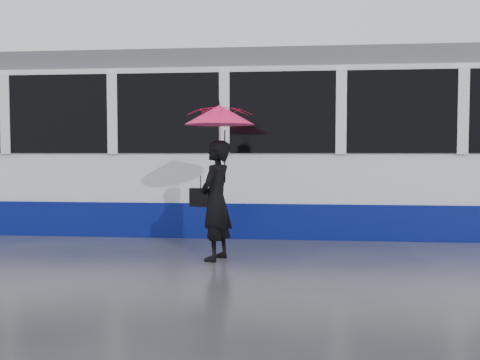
# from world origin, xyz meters

# --- Properties ---
(ground) EXTENTS (90.00, 90.00, 0.00)m
(ground) POSITION_xyz_m (0.00, 0.00, 0.00)
(ground) COLOR #2B2B30
(ground) RESTS_ON ground
(rails) EXTENTS (34.00, 1.51, 0.02)m
(rails) POSITION_xyz_m (0.00, 2.50, 0.01)
(rails) COLOR #3F3D38
(rails) RESTS_ON ground
(tram) EXTENTS (26.00, 2.56, 3.35)m
(tram) POSITION_xyz_m (-1.37, 2.50, 1.64)
(tram) COLOR white
(tram) RESTS_ON ground
(woman) EXTENTS (0.56, 0.70, 1.68)m
(woman) POSITION_xyz_m (0.25, -0.59, 0.84)
(woman) COLOR black
(woman) RESTS_ON ground
(umbrella) EXTENTS (1.23, 1.23, 1.13)m
(umbrella) POSITION_xyz_m (0.30, -0.59, 1.84)
(umbrella) COLOR #E61352
(umbrella) RESTS_ON ground
(handbag) EXTENTS (0.32, 0.21, 0.44)m
(handbag) POSITION_xyz_m (0.03, -0.57, 0.88)
(handbag) COLOR black
(handbag) RESTS_ON ground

